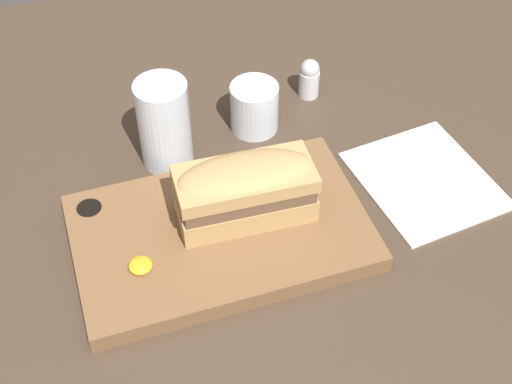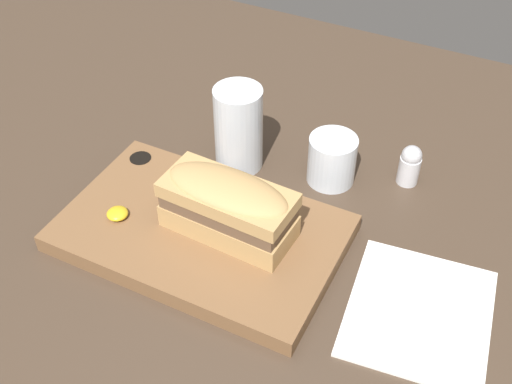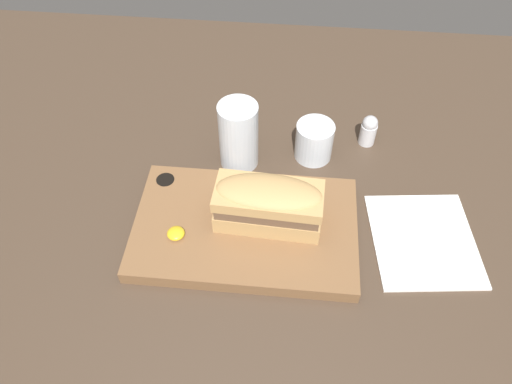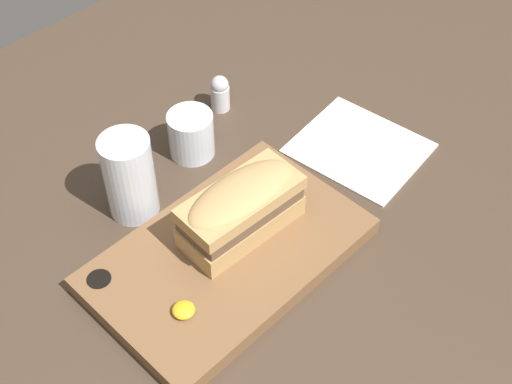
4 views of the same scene
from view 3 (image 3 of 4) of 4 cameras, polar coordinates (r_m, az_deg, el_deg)
The scene contains 8 objects.
dining_table at distance 82.41cm, azimuth 3.08°, elevation -4.76°, with size 177.71×122.28×2.00cm.
serving_board at distance 80.25cm, azimuth -1.33°, elevation -4.11°, with size 35.44×22.12×2.50cm.
sandwich at distance 75.94cm, azimuth 1.36°, elevation -1.42°, with size 16.79×8.15×8.26cm.
mustard_dollop at distance 78.44cm, azimuth -9.20°, elevation -4.68°, with size 2.77×2.77×1.11cm.
water_glass at distance 87.62cm, azimuth -2.04°, elevation 6.08°, with size 6.91×6.91×12.72cm.
wine_glass at distance 90.73cm, azimuth 6.60°, elevation 5.71°, with size 6.80×6.80×7.10cm.
napkin at distance 84.64cm, azimuth 18.51°, elevation -5.03°, with size 18.08×19.96×0.40cm.
salt_shaker at distance 95.06cm, azimuth 12.70°, elevation 6.95°, with size 3.03×3.03×6.19cm.
Camera 3 is at (0.08, -47.76, 68.17)cm, focal length 35.00 mm.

